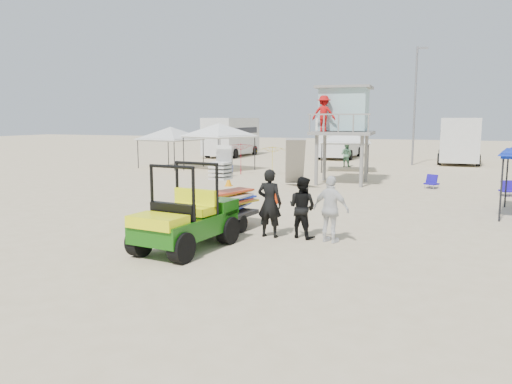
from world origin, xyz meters
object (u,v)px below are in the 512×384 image
(utility_cart, at_px, (184,211))
(surf_trailer, at_px, (224,200))
(lifeguard_tower, at_px, (342,113))
(man_left, at_px, (270,203))

(utility_cart, bearing_deg, surf_trailer, 89.78)
(lifeguard_tower, bearing_deg, man_left, -87.81)
(man_left, bearing_deg, utility_cart, 53.55)
(utility_cart, relative_size, surf_trailer, 1.19)
(surf_trailer, distance_m, lifeguard_tower, 12.09)
(man_left, height_order, lifeguard_tower, lifeguard_tower)
(utility_cart, xyz_separation_m, lifeguard_tower, (1.06, 14.10, 2.50))
(utility_cart, distance_m, man_left, 2.55)
(man_left, bearing_deg, surf_trailer, -10.88)
(surf_trailer, bearing_deg, man_left, -11.20)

